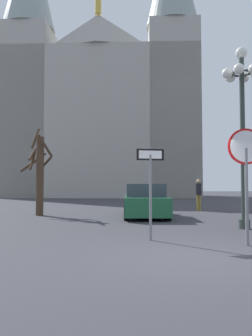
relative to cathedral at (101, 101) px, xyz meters
name	(u,v)px	position (x,y,z in m)	size (l,w,h in m)	color
ground_plane	(194,258)	(3.81, -31.23, -11.06)	(120.00, 120.00, 0.00)	#38383D
cathedral	(101,101)	(0.00, 0.00, 0.00)	(22.14, 11.49, 32.17)	#ADA89E
stop_sign	(246,162)	(5.35, -29.95, -9.09)	(0.86, 0.08, 2.77)	slate
one_way_arrow_sign	(150,180)	(3.14, -29.20, -9.50)	(0.72, 0.17, 2.35)	slate
street_lamp	(242,103)	(6.36, -27.03, -6.95)	(1.30, 1.17, 5.98)	#2D3833
bare_tree	(39,172)	(-1.44, -22.36, -9.05)	(1.57, 1.57, 4.10)	#473323
parked_car_far_green	(145,201)	(3.43, -23.16, -10.37)	(1.90, 4.12, 1.45)	#1E5B38
pedestrian_walking	(199,192)	(6.55, -19.89, -10.02)	(0.32, 0.32, 1.71)	olive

